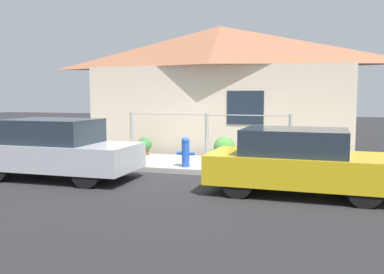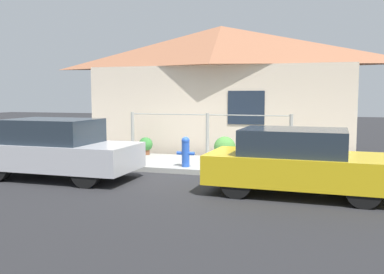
{
  "view_description": "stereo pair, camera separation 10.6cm",
  "coord_description": "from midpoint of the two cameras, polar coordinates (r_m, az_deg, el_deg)",
  "views": [
    {
      "loc": [
        3.11,
        -9.89,
        1.96
      ],
      "look_at": [
        0.11,
        0.3,
        0.9
      ],
      "focal_mm": 40.0,
      "sensor_mm": 36.0,
      "label": 1
    },
    {
      "loc": [
        3.21,
        -9.86,
        1.96
      ],
      "look_at": [
        0.11,
        0.3,
        0.9
      ],
      "focal_mm": 40.0,
      "sensor_mm": 36.0,
      "label": 2
    }
  ],
  "objects": [
    {
      "name": "fire_hydrant",
      "position": [
        10.82,
        -1.14,
        -1.89
      ],
      "size": [
        0.46,
        0.21,
        0.77
      ],
      "color": "blue",
      "rests_on": "sidewalk"
    },
    {
      "name": "house",
      "position": [
        14.09,
        3.42,
        11.12
      ],
      "size": [
        8.7,
        2.23,
        4.16
      ],
      "color": "beige",
      "rests_on": "ground_plane"
    },
    {
      "name": "car_left",
      "position": [
        10.43,
        -17.88,
        -1.53
      ],
      "size": [
        3.7,
        1.66,
        1.39
      ],
      "rotation": [
        0.0,
        0.0,
        -0.01
      ],
      "color": "#B7B7BC",
      "rests_on": "ground_plane"
    },
    {
      "name": "sidewalk",
      "position": [
        11.66,
        0.44,
        -3.65
      ],
      "size": [
        24.0,
        2.38,
        0.13
      ],
      "color": "#9E9E99",
      "rests_on": "ground_plane"
    },
    {
      "name": "ground_plane",
      "position": [
        10.55,
        -1.35,
        -5.01
      ],
      "size": [
        60.0,
        60.0,
        0.0
      ],
      "primitive_type": "plane",
      "color": "#262628"
    },
    {
      "name": "potted_plant_by_fence",
      "position": [
        13.06,
        -6.53,
        -1.08
      ],
      "size": [
        0.42,
        0.42,
        0.53
      ],
      "color": "brown",
      "rests_on": "sidewalk"
    },
    {
      "name": "car_right",
      "position": [
        8.66,
        13.83,
        -3.19
      ],
      "size": [
        3.67,
        1.77,
        1.29
      ],
      "rotation": [
        0.0,
        0.0,
        -0.03
      ],
      "color": "gold",
      "rests_on": "ground_plane"
    },
    {
      "name": "potted_plant_near_hydrant",
      "position": [
        11.65,
        4.08,
        -1.45
      ],
      "size": [
        0.59,
        0.59,
        0.69
      ],
      "color": "brown",
      "rests_on": "sidewalk"
    },
    {
      "name": "fence",
      "position": [
        12.56,
        1.75,
        0.55
      ],
      "size": [
        4.9,
        0.1,
        1.29
      ],
      "color": "#999993",
      "rests_on": "sidewalk"
    }
  ]
}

